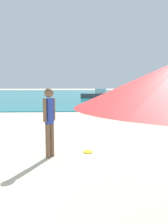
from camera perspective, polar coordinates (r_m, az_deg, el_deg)
name	(u,v)px	position (r m, az deg, el deg)	size (l,w,h in m)	color
water	(78,94)	(44.30, -1.64, 4.82)	(160.00, 60.00, 0.06)	teal
person_standing	(49,118)	(5.38, -8.99, -1.67)	(0.27, 0.33, 1.69)	brown
frisbee	(88,152)	(5.89, 1.00, -10.31)	(0.26, 0.26, 0.03)	yellow
boat_near	(97,95)	(28.75, 3.30, 4.53)	(3.92, 2.12, 1.27)	#4C4C51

